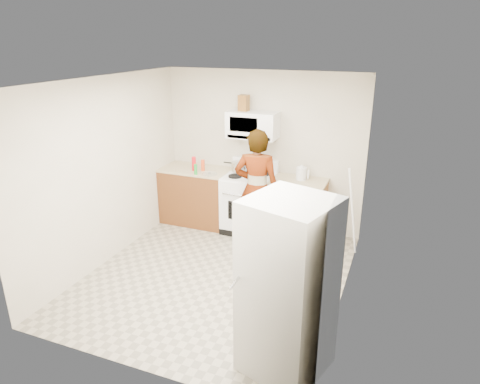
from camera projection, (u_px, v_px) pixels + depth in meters
The scene contains 20 objects.
floor at pixel (217, 276), 5.62m from camera, with size 3.60×3.60×0.00m, color gray.
back_wall at pixel (262, 151), 6.76m from camera, with size 3.20×0.02×2.50m, color beige.
right_wall at pixel (348, 204), 4.64m from camera, with size 0.02×3.60×2.50m, color beige.
cabinet_left at pixel (197, 196), 7.13m from camera, with size 1.12×0.62×0.90m, color brown.
counter_left at pixel (196, 170), 6.97m from camera, with size 1.14×0.64×0.04m, color tan.
cabinet_right at pixel (297, 211), 6.53m from camera, with size 0.80×0.62×0.90m, color brown.
counter_right at pixel (299, 182), 6.37m from camera, with size 0.82×0.64×0.04m, color tan.
gas_range at pixel (249, 202), 6.78m from camera, with size 0.76×0.65×1.13m.
microwave at pixel (253, 125), 6.48m from camera, with size 0.76×0.38×0.40m, color white.
person at pixel (257, 190), 6.15m from camera, with size 0.65×0.42×1.78m, color tan.
fridge at pixel (288, 288), 3.82m from camera, with size 0.70×0.70×1.70m, color silver.
kettle at pixel (301, 173), 6.40m from camera, with size 0.16×0.16×0.19m, color silver.
jug at pixel (244, 103), 6.43m from camera, with size 0.14×0.14×0.24m, color brown.
saucepan at pixel (239, 167), 6.77m from camera, with size 0.25×0.25×0.13m, color #BABABF.
tray at pixel (258, 177), 6.46m from camera, with size 0.25×0.16×0.05m, color silver.
bottle_spray at pixel (194, 164), 6.83m from camera, with size 0.07×0.07×0.22m, color red.
bottle_hot_sauce at pixel (203, 165), 6.82m from camera, with size 0.06×0.06×0.18m, color #DA4318.
bottle_green_cap at pixel (196, 169), 6.64m from camera, with size 0.05×0.05×0.17m, color #198A28.
pot_lid at pixel (210, 174), 6.68m from camera, with size 0.24×0.24×0.01m, color white.
broom at pixel (352, 212), 5.92m from camera, with size 0.03×0.03×1.33m, color white.
Camera 1 is at (2.08, -4.45, 2.97)m, focal length 32.00 mm.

